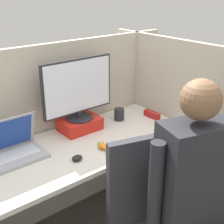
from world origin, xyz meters
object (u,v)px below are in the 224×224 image
monitor (78,89)px  person (202,194)px  paper_box (80,124)px  stapler (152,115)px  carrot_toy (106,148)px  coffee_mug (119,114)px  laptop (11,150)px  office_chair (168,223)px

monitor → person: 1.06m
paper_box → stapler: (0.56, -0.17, -0.02)m
carrot_toy → coffee_mug: (0.38, 0.32, 0.02)m
coffee_mug → carrot_toy: bearing=-140.0°
laptop → stapler: laptop is taller
monitor → laptop: size_ratio=1.47×
laptop → person: size_ratio=0.27×
person → laptop: bearing=120.9°
stapler → carrot_toy: (-0.61, -0.19, -0.00)m
paper_box → office_chair: 0.91m
monitor → person: size_ratio=0.40×
stapler → laptop: bearing=174.1°
laptop → person: 1.12m
paper_box → carrot_toy: size_ratio=2.09×
stapler → paper_box: bearing=162.8°
monitor → coffee_mug: size_ratio=5.96×
carrot_toy → office_chair: bearing=-85.2°
laptop → office_chair: laptop is taller
stapler → carrot_toy: bearing=-162.6°
stapler → office_chair: bearing=-129.5°
stapler → coffee_mug: coffee_mug is taller
stapler → person: size_ratio=0.11×
stapler → coffee_mug: (-0.23, 0.13, 0.02)m
laptop → office_chair: bearing=-56.6°
office_chair → coffee_mug: (0.34, 0.82, 0.29)m
laptop → coffee_mug: (0.87, 0.02, -0.00)m
carrot_toy → office_chair: 0.57m
laptop → office_chair: 1.00m
monitor → office_chair: bearing=-90.4°
carrot_toy → office_chair: size_ratio=0.14×
monitor → stapler: monitor is taller
person → stapler: bearing=58.3°
stapler → person: bearing=-121.7°
monitor → stapler: bearing=-17.4°
laptop → person: (0.57, -0.96, -0.03)m
carrot_toy → person: size_ratio=0.10×
monitor → carrot_toy: monitor is taller
stapler → coffee_mug: bearing=150.6°
monitor → person: person is taller
paper_box → stapler: paper_box is taller
office_chair → monitor: bearing=89.6°
office_chair → carrot_toy: bearing=94.8°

